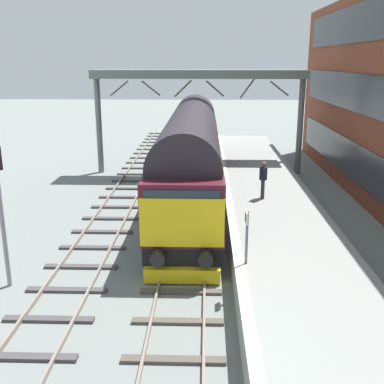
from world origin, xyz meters
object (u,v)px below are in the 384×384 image
object	(u,v)px
diesel_locomotive	(191,151)
platform_number_sign	(247,229)
signal_post_near	(0,202)
waiting_passenger	(263,176)

from	to	relation	value
diesel_locomotive	platform_number_sign	world-z (taller)	diesel_locomotive
signal_post_near	waiting_passenger	bearing A→B (deg)	37.04
waiting_passenger	signal_post_near	bearing A→B (deg)	124.21
diesel_locomotive	waiting_passenger	distance (m)	4.58
diesel_locomotive	platform_number_sign	distance (m)	10.21
signal_post_near	platform_number_sign	xyz separation A→B (m)	(7.39, -0.26, -0.68)
signal_post_near	waiting_passenger	distance (m)	10.92
platform_number_sign	waiting_passenger	distance (m)	6.94
diesel_locomotive	signal_post_near	distance (m)	11.18
signal_post_near	diesel_locomotive	bearing A→B (deg)	60.82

